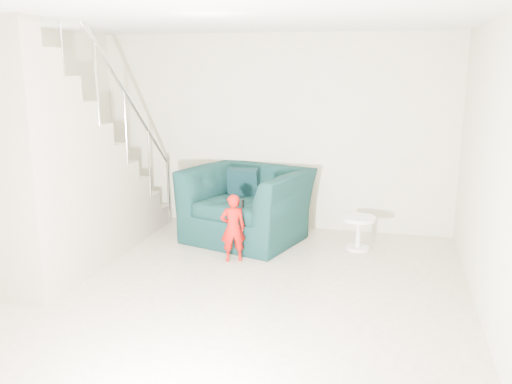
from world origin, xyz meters
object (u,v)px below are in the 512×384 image
armchair (247,205)px  staircase (57,186)px  side_table (358,227)px  toddler (233,228)px

armchair → staircase: size_ratio=0.40×
armchair → side_table: size_ratio=3.45×
armchair → staircase: (-1.81, -1.47, 0.47)m
toddler → side_table: 1.62m
armchair → toddler: (0.06, -0.84, -0.07)m
toddler → side_table: (1.41, 0.79, -0.12)m
armchair → staircase: 2.39m
toddler → armchair: bearing=-109.9°
armchair → toddler: size_ratio=1.80×
staircase → armchair: bearing=39.1°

